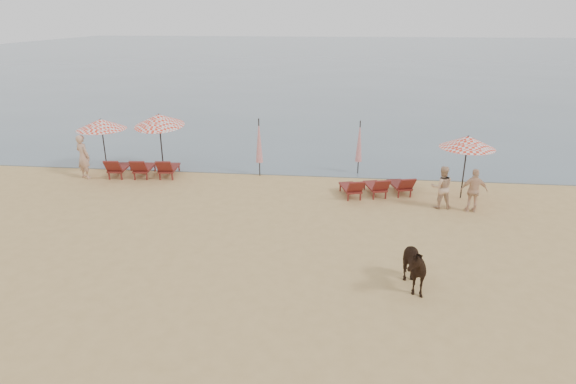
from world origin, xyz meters
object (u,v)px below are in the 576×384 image
(beachgoer_right_a, at_px, (442,187))
(umbrella_open_left_a, at_px, (101,124))
(umbrella_open_right, at_px, (468,142))
(beachgoer_left, at_px, (83,157))
(umbrella_closed_right, at_px, (359,142))
(cow, at_px, (410,265))
(beachgoer_right_b, at_px, (474,191))
(umbrella_open_left_b, at_px, (159,120))
(lounger_cluster_right, at_px, (377,186))
(lounger_cluster_left, at_px, (143,168))
(umbrella_closed_left, at_px, (259,141))

(beachgoer_right_a, bearing_deg, umbrella_open_left_a, -14.24)
(umbrella_open_left_a, bearing_deg, umbrella_open_right, -18.22)
(umbrella_open_right, bearing_deg, beachgoer_left, 152.57)
(umbrella_closed_right, bearing_deg, beachgoer_right_a, -51.78)
(cow, bearing_deg, beachgoer_right_b, 49.05)
(umbrella_open_left_b, relative_size, cow, 1.78)
(lounger_cluster_right, xyz_separation_m, umbrella_closed_right, (-0.66, 2.70, 1.07))
(umbrella_open_left_b, xyz_separation_m, beachgoer_right_a, (11.53, -2.94, -1.58))
(umbrella_open_left_a, height_order, cow, umbrella_open_left_a)
(umbrella_open_right, height_order, beachgoer_right_b, umbrella_open_right)
(cow, bearing_deg, umbrella_closed_right, 83.26)
(umbrella_closed_right, xyz_separation_m, beachgoer_right_a, (2.89, -3.67, -0.68))
(umbrella_open_right, bearing_deg, umbrella_open_left_b, 146.81)
(umbrella_open_right, bearing_deg, umbrella_closed_right, 121.59)
(beachgoer_left, bearing_deg, lounger_cluster_left, -145.60)
(umbrella_open_left_b, bearing_deg, umbrella_closed_right, -12.76)
(cow, relative_size, beachgoer_right_b, 0.97)
(lounger_cluster_left, xyz_separation_m, lounger_cluster_right, (9.93, -1.21, -0.03))
(umbrella_open_left_b, height_order, umbrella_open_right, umbrella_open_left_b)
(lounger_cluster_right, relative_size, umbrella_closed_left, 1.15)
(beachgoer_right_b, bearing_deg, umbrella_closed_right, -43.89)
(cow, xyz_separation_m, beachgoer_right_b, (2.89, 5.49, 0.15))
(umbrella_closed_left, relative_size, cow, 1.65)
(lounger_cluster_right, bearing_deg, lounger_cluster_left, 157.39)
(umbrella_closed_right, height_order, beachgoer_left, umbrella_closed_right)
(lounger_cluster_left, height_order, lounger_cluster_right, lounger_cluster_left)
(umbrella_open_left_a, xyz_separation_m, umbrella_closed_left, (6.91, 0.22, -0.61))
(umbrella_open_right, xyz_separation_m, cow, (-2.81, -6.83, -1.57))
(beachgoer_left, bearing_deg, beachgoer_right_a, -161.46)
(lounger_cluster_left, relative_size, beachgoer_left, 1.56)
(umbrella_open_left_b, relative_size, umbrella_closed_left, 1.08)
(lounger_cluster_right, height_order, beachgoer_right_a, beachgoer_right_a)
(umbrella_closed_left, bearing_deg, umbrella_open_right, -12.83)
(umbrella_closed_right, bearing_deg, umbrella_open_left_a, -175.20)
(umbrella_open_right, bearing_deg, beachgoer_right_a, -156.70)
(umbrella_closed_right, bearing_deg, cow, -83.55)
(umbrella_open_left_b, relative_size, umbrella_closed_right, 1.14)
(umbrella_open_right, height_order, beachgoer_left, umbrella_open_right)
(umbrella_open_left_a, distance_m, cow, 14.96)
(umbrella_closed_left, distance_m, beachgoer_right_b, 8.86)
(lounger_cluster_right, distance_m, beachgoer_right_b, 3.53)
(umbrella_open_left_a, xyz_separation_m, beachgoer_left, (-0.52, -0.92, -1.22))
(umbrella_closed_right, bearing_deg, umbrella_open_left_b, -175.19)
(umbrella_open_left_b, relative_size, beachgoer_right_b, 1.72)
(lounger_cluster_right, height_order, umbrella_closed_right, umbrella_closed_right)
(umbrella_open_right, distance_m, beachgoer_left, 15.64)
(umbrella_closed_left, relative_size, beachgoer_right_a, 1.60)
(lounger_cluster_left, relative_size, umbrella_closed_right, 1.24)
(beachgoer_left, bearing_deg, umbrella_open_left_b, -134.13)
(lounger_cluster_right, relative_size, beachgoer_right_a, 1.84)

